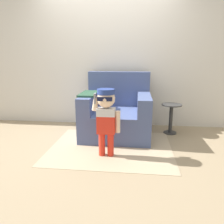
% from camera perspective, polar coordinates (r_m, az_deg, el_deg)
% --- Properties ---
extents(ground_plane, '(10.00, 10.00, 0.00)m').
position_cam_1_polar(ground_plane, '(3.62, -2.67, -6.59)').
color(ground_plane, '#998466').
extents(wall_back, '(10.00, 0.05, 2.60)m').
position_cam_1_polar(wall_back, '(4.18, -1.08, 14.40)').
color(wall_back, silver).
rests_on(wall_back, ground_plane).
extents(armchair, '(1.11, 1.04, 1.03)m').
position_cam_1_polar(armchair, '(3.67, 1.25, -0.55)').
color(armchair, '#475684').
rests_on(armchair, ground_plane).
extents(person_child, '(0.37, 0.27, 0.89)m').
position_cam_1_polar(person_child, '(2.77, -1.54, -0.06)').
color(person_child, red).
rests_on(person_child, ground_plane).
extents(side_table, '(0.34, 0.34, 0.51)m').
position_cam_1_polar(side_table, '(3.84, 15.16, -1.00)').
color(side_table, '#333333').
rests_on(side_table, ground_plane).
extents(rug, '(1.74, 1.42, 0.01)m').
position_cam_1_polar(rug, '(3.22, -0.27, -9.15)').
color(rug, tan).
rests_on(rug, ground_plane).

